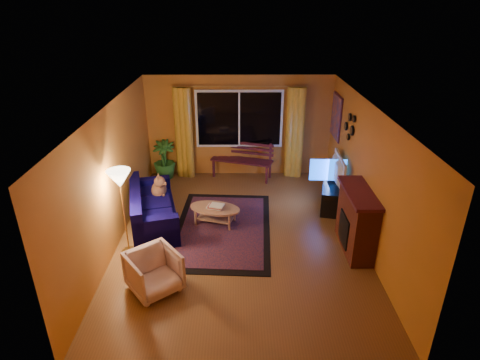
{
  "coord_description": "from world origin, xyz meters",
  "views": [
    {
      "loc": [
        -0.05,
        -6.47,
        4.18
      ],
      "look_at": [
        0.0,
        0.3,
        1.05
      ],
      "focal_mm": 30.0,
      "sensor_mm": 36.0,
      "label": 1
    }
  ],
  "objects_px": {
    "bench": "(242,169)",
    "floor_lamp": "(124,213)",
    "armchair": "(154,270)",
    "tv_console": "(332,194)",
    "coffee_table": "(215,216)",
    "sofa": "(153,207)"
  },
  "relations": [
    {
      "from": "bench",
      "to": "floor_lamp",
      "type": "bearing_deg",
      "value": -104.76
    },
    {
      "from": "armchair",
      "to": "tv_console",
      "type": "bearing_deg",
      "value": 1.86
    },
    {
      "from": "floor_lamp",
      "to": "tv_console",
      "type": "xyz_separation_m",
      "value": [
        3.99,
        1.75,
        -0.54
      ]
    },
    {
      "from": "floor_lamp",
      "to": "armchair",
      "type": "bearing_deg",
      "value": -56.92
    },
    {
      "from": "armchair",
      "to": "floor_lamp",
      "type": "xyz_separation_m",
      "value": [
        -0.66,
        1.01,
        0.43
      ]
    },
    {
      "from": "armchair",
      "to": "coffee_table",
      "type": "xyz_separation_m",
      "value": [
        0.84,
        1.98,
        -0.18
      ]
    },
    {
      "from": "bench",
      "to": "tv_console",
      "type": "xyz_separation_m",
      "value": [
        1.94,
        -1.47,
        0.04
      ]
    },
    {
      "from": "coffee_table",
      "to": "floor_lamp",
      "type": "bearing_deg",
      "value": -147.27
    },
    {
      "from": "bench",
      "to": "armchair",
      "type": "relative_size",
      "value": 2.08
    },
    {
      "from": "sofa",
      "to": "tv_console",
      "type": "xyz_separation_m",
      "value": [
        3.71,
        0.79,
        -0.13
      ]
    },
    {
      "from": "sofa",
      "to": "floor_lamp",
      "type": "height_order",
      "value": "floor_lamp"
    },
    {
      "from": "sofa",
      "to": "coffee_table",
      "type": "relative_size",
      "value": 1.89
    },
    {
      "from": "armchair",
      "to": "coffee_table",
      "type": "distance_m",
      "value": 2.15
    },
    {
      "from": "coffee_table",
      "to": "tv_console",
      "type": "bearing_deg",
      "value": 17.62
    },
    {
      "from": "sofa",
      "to": "floor_lamp",
      "type": "distance_m",
      "value": 1.08
    },
    {
      "from": "sofa",
      "to": "coffee_table",
      "type": "xyz_separation_m",
      "value": [
        1.22,
        0.0,
        -0.2
      ]
    },
    {
      "from": "armchair",
      "to": "sofa",
      "type": "bearing_deg",
      "value": 63.01
    },
    {
      "from": "floor_lamp",
      "to": "tv_console",
      "type": "relative_size",
      "value": 1.27
    },
    {
      "from": "sofa",
      "to": "coffee_table",
      "type": "height_order",
      "value": "sofa"
    },
    {
      "from": "coffee_table",
      "to": "tv_console",
      "type": "height_order",
      "value": "tv_console"
    },
    {
      "from": "armchair",
      "to": "coffee_table",
      "type": "relative_size",
      "value": 0.72
    },
    {
      "from": "bench",
      "to": "tv_console",
      "type": "distance_m",
      "value": 2.44
    }
  ]
}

